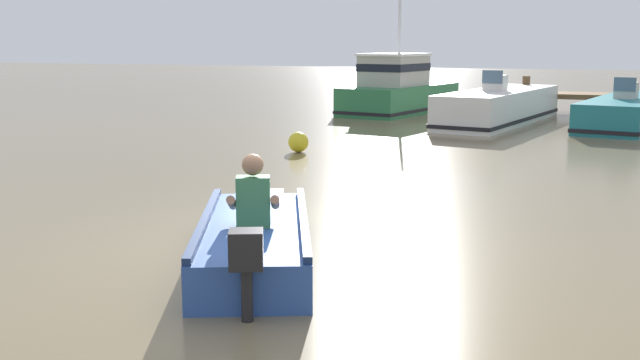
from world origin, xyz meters
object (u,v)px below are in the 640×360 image
at_px(rowboat_with_person, 255,239).
at_px(mooring_buoy, 298,142).
at_px(moored_boat_teal, 628,112).
at_px(moored_boat_green, 398,91).
at_px(moored_boat_white, 500,107).

height_order(rowboat_with_person, mooring_buoy, rowboat_with_person).
xyz_separation_m(rowboat_with_person, moored_boat_teal, (4.00, 15.58, 0.12)).
distance_m(moored_boat_green, moored_boat_white, 4.07).
height_order(moored_boat_green, moored_boat_teal, moored_boat_green).
bearing_deg(moored_boat_white, mooring_buoy, -113.19).
relative_size(moored_boat_white, moored_boat_teal, 1.02).
bearing_deg(moored_boat_teal, moored_boat_green, 167.90).
xyz_separation_m(moored_boat_green, moored_boat_white, (3.53, -2.01, -0.28)).
bearing_deg(moored_boat_green, moored_boat_teal, -12.10).
relative_size(rowboat_with_person, moored_boat_teal, 0.53).
bearing_deg(rowboat_with_person, mooring_buoy, 108.99).
distance_m(moored_boat_green, mooring_buoy, 9.48).
xyz_separation_m(moored_boat_white, moored_boat_teal, (3.43, 0.52, -0.08)).
bearing_deg(mooring_buoy, moored_boat_white, 66.81).
bearing_deg(rowboat_with_person, moored_boat_green, 99.83).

